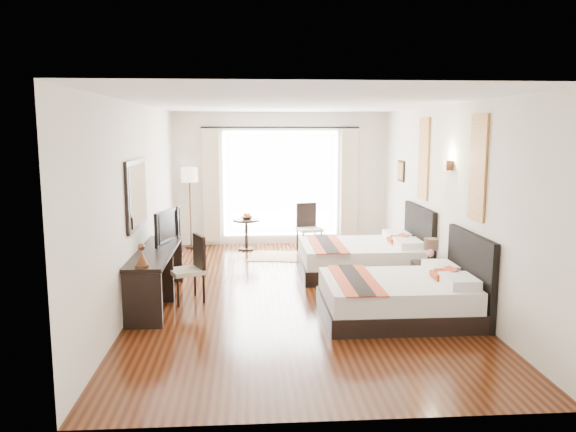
{
  "coord_description": "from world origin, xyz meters",
  "views": [
    {
      "loc": [
        -0.68,
        -8.11,
        2.42
      ],
      "look_at": [
        -0.07,
        0.49,
        1.1
      ],
      "focal_mm": 35.0,
      "sensor_mm": 36.0,
      "label": 1
    }
  ],
  "objects": [
    {
      "name": "side_table",
      "position": [
        -0.73,
        3.19,
        0.31
      ],
      "size": [
        0.55,
        0.55,
        0.63
      ],
      "primitive_type": "cylinder",
      "color": "black",
      "rests_on": "floor"
    },
    {
      "name": "floor",
      "position": [
        0.0,
        0.0,
        -0.01
      ],
      "size": [
        4.5,
        7.5,
        0.01
      ],
      "primitive_type": "cube",
      "color": "#331009",
      "rests_on": "ground"
    },
    {
      "name": "bronze_figurine",
      "position": [
        -1.99,
        -1.31,
        0.89
      ],
      "size": [
        0.23,
        0.23,
        0.26
      ],
      "primitive_type": null,
      "rotation": [
        0.0,
        0.0,
        0.39
      ],
      "color": "#462919",
      "rests_on": "console_desk"
    },
    {
      "name": "bed_near",
      "position": [
        1.32,
        -1.18,
        0.29
      ],
      "size": [
        1.97,
        1.54,
        1.11
      ],
      "color": "black",
      "rests_on": "floor"
    },
    {
      "name": "window_chair",
      "position": [
        0.53,
        2.94,
        0.29
      ],
      "size": [
        0.54,
        0.54,
        0.97
      ],
      "rotation": [
        0.0,
        0.0,
        -1.34
      ],
      "color": "beige",
      "rests_on": "floor"
    },
    {
      "name": "table_lamp",
      "position": [
        2.0,
        -0.16,
        0.73
      ],
      "size": [
        0.22,
        0.22,
        0.34
      ],
      "color": "black",
      "rests_on": "nightstand"
    },
    {
      "name": "wall_window",
      "position": [
        0.0,
        3.75,
        1.4
      ],
      "size": [
        4.5,
        0.01,
        2.8
      ],
      "primitive_type": "cube",
      "color": "silver",
      "rests_on": "floor"
    },
    {
      "name": "floor_lamp",
      "position": [
        -1.88,
        3.45,
        1.42
      ],
      "size": [
        0.34,
        0.34,
        1.67
      ],
      "color": "black",
      "rests_on": "floor"
    },
    {
      "name": "wall_sconce",
      "position": [
        2.19,
        -0.21,
        1.92
      ],
      "size": [
        0.1,
        0.14,
        0.14
      ],
      "primitive_type": "cube",
      "color": "#462919",
      "rests_on": "wall_headboard"
    },
    {
      "name": "television",
      "position": [
        -1.97,
        0.24,
        1.01
      ],
      "size": [
        0.33,
        0.87,
        0.5
      ],
      "primitive_type": "imported",
      "rotation": [
        0.0,
        0.0,
        1.31
      ],
      "color": "black",
      "rests_on": "console_desk"
    },
    {
      "name": "ceiling",
      "position": [
        0.0,
        0.0,
        2.79
      ],
      "size": [
        4.5,
        7.5,
        0.02
      ],
      "primitive_type": "cube",
      "color": "white",
      "rests_on": "wall_headboard"
    },
    {
      "name": "drape_left",
      "position": [
        -1.45,
        3.63,
        1.28
      ],
      "size": [
        0.35,
        0.14,
        2.35
      ],
      "primitive_type": "cube",
      "color": "beige",
      "rests_on": "floor"
    },
    {
      "name": "window_glass",
      "position": [
        0.0,
        3.73,
        1.3
      ],
      "size": [
        2.4,
        0.02,
        2.2
      ],
      "primitive_type": "cube",
      "color": "white",
      "rests_on": "wall_window"
    },
    {
      "name": "vase",
      "position": [
        1.93,
        -0.35,
        0.56
      ],
      "size": [
        0.14,
        0.14,
        0.13
      ],
      "primitive_type": "imported",
      "rotation": [
        0.0,
        0.0,
        -0.19
      ],
      "color": "black",
      "rests_on": "nightstand"
    },
    {
      "name": "wall_entry",
      "position": [
        0.0,
        -3.75,
        1.4
      ],
      "size": [
        4.5,
        0.01,
        2.8
      ],
      "primitive_type": "cube",
      "color": "silver",
      "rests_on": "floor"
    },
    {
      "name": "jute_rug",
      "position": [
        -0.0,
        2.47,
        0.01
      ],
      "size": [
        1.45,
        1.09,
        0.01
      ],
      "primitive_type": "cube",
      "rotation": [
        0.0,
        0.0,
        -0.15
      ],
      "color": "tan",
      "rests_on": "floor"
    },
    {
      "name": "nightstand",
      "position": [
        1.97,
        -0.21,
        0.24
      ],
      "size": [
        0.4,
        0.5,
        0.48
      ],
      "primitive_type": "cube",
      "color": "black",
      "rests_on": "floor"
    },
    {
      "name": "wall_headboard",
      "position": [
        2.25,
        0.0,
        1.4
      ],
      "size": [
        0.01,
        7.5,
        2.8
      ],
      "primitive_type": "cube",
      "color": "silver",
      "rests_on": "floor"
    },
    {
      "name": "bed_far",
      "position": [
        1.28,
        1.05,
        0.3
      ],
      "size": [
        2.06,
        1.6,
        1.16
      ],
      "color": "black",
      "rests_on": "floor"
    },
    {
      "name": "art_panel_near",
      "position": [
        2.23,
        -1.18,
        1.95
      ],
      "size": [
        0.03,
        0.5,
        1.35
      ],
      "primitive_type": "cube",
      "color": "maroon",
      "rests_on": "wall_headboard"
    },
    {
      "name": "mirror_frame",
      "position": [
        -2.22,
        -0.31,
        1.55
      ],
      "size": [
        0.04,
        1.25,
        0.95
      ],
      "primitive_type": "cube",
      "color": "black",
      "rests_on": "wall_desk"
    },
    {
      "name": "fruit_bowl",
      "position": [
        -0.72,
        3.2,
        0.66
      ],
      "size": [
        0.29,
        0.29,
        0.06
      ],
      "primitive_type": "imported",
      "rotation": [
        0.0,
        0.0,
        -0.25
      ],
      "color": "#442418",
      "rests_on": "side_table"
    },
    {
      "name": "desk_chair",
      "position": [
        -1.55,
        -0.27,
        0.29
      ],
      "size": [
        0.58,
        0.58,
        0.95
      ],
      "rotation": [
        0.0,
        0.0,
        3.56
      ],
      "color": "beige",
      "rests_on": "floor"
    },
    {
      "name": "art_panel_far",
      "position": [
        2.23,
        1.05,
        1.95
      ],
      "size": [
        0.03,
        0.5,
        1.35
      ],
      "primitive_type": "cube",
      "color": "maroon",
      "rests_on": "wall_headboard"
    },
    {
      "name": "wall_desk",
      "position": [
        -2.25,
        0.0,
        1.4
      ],
      "size": [
        0.01,
        7.5,
        2.8
      ],
      "primitive_type": "cube",
      "color": "silver",
      "rests_on": "floor"
    },
    {
      "name": "drape_right",
      "position": [
        1.45,
        3.63,
        1.28
      ],
      "size": [
        0.35,
        0.14,
        2.35
      ],
      "primitive_type": "cube",
      "color": "beige",
      "rests_on": "floor"
    },
    {
      "name": "mirror_glass",
      "position": [
        -2.19,
        -0.31,
        1.55
      ],
      "size": [
        0.01,
        1.12,
        0.82
      ],
      "primitive_type": "cube",
      "color": "white",
      "rests_on": "mirror_frame"
    },
    {
      "name": "sheer_curtain",
      "position": [
        0.0,
        3.67,
        1.3
      ],
      "size": [
        2.3,
        0.02,
        2.1
      ],
      "primitive_type": "cube",
      "color": "white",
      "rests_on": "wall_window"
    },
    {
      "name": "console_desk",
      "position": [
        -1.99,
        -0.31,
        0.38
      ],
      "size": [
        0.5,
        2.2,
        0.76
      ],
      "primitive_type": "cube",
      "color": "black",
      "rests_on": "floor"
    }
  ]
}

